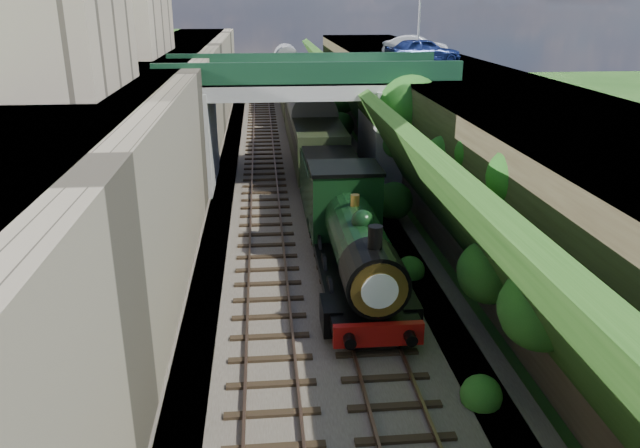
# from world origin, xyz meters

# --- Properties ---
(trackbed) EXTENTS (10.00, 90.00, 0.20)m
(trackbed) POSITION_xyz_m (0.00, 20.00, 0.10)
(trackbed) COLOR #473F38
(trackbed) RESTS_ON ground
(retaining_wall) EXTENTS (1.00, 90.00, 7.00)m
(retaining_wall) POSITION_xyz_m (-5.50, 20.00, 3.50)
(retaining_wall) COLOR #756B56
(retaining_wall) RESTS_ON ground
(street_plateau_left) EXTENTS (6.00, 90.00, 7.00)m
(street_plateau_left) POSITION_xyz_m (-9.00, 20.00, 3.50)
(street_plateau_left) COLOR #262628
(street_plateau_left) RESTS_ON ground
(street_plateau_right) EXTENTS (8.00, 90.00, 6.25)m
(street_plateau_right) POSITION_xyz_m (9.50, 20.00, 3.12)
(street_plateau_right) COLOR #262628
(street_plateau_right) RESTS_ON ground
(embankment_slope) EXTENTS (4.59, 90.00, 6.43)m
(embankment_slope) POSITION_xyz_m (4.97, 17.79, 2.70)
(embankment_slope) COLOR #1E4714
(embankment_slope) RESTS_ON ground
(track_left) EXTENTS (2.50, 90.00, 0.20)m
(track_left) POSITION_xyz_m (-2.00, 20.00, 0.25)
(track_left) COLOR black
(track_left) RESTS_ON trackbed
(track_right) EXTENTS (2.50, 90.00, 0.20)m
(track_right) POSITION_xyz_m (1.20, 20.00, 0.25)
(track_right) COLOR black
(track_right) RESTS_ON trackbed
(road_bridge) EXTENTS (16.00, 6.40, 7.25)m
(road_bridge) POSITION_xyz_m (0.94, 24.00, 4.08)
(road_bridge) COLOR gray
(road_bridge) RESTS_ON ground
(building_far) EXTENTS (5.00, 10.00, 6.00)m
(building_far) POSITION_xyz_m (-10.50, 30.00, 10.00)
(building_far) COLOR gray
(building_far) RESTS_ON street_plateau_left
(building_near) EXTENTS (4.00, 8.00, 4.00)m
(building_near) POSITION_xyz_m (-9.50, 14.00, 9.00)
(building_near) COLOR gray
(building_near) RESTS_ON street_plateau_left
(tree) EXTENTS (3.60, 3.80, 6.60)m
(tree) POSITION_xyz_m (5.91, 21.12, 4.65)
(tree) COLOR black
(tree) RESTS_ON ground
(lamppost) EXTENTS (0.87, 0.15, 6.00)m
(lamppost) POSITION_xyz_m (8.30, 29.89, 9.57)
(lamppost) COLOR gray
(lamppost) RESTS_ON street_plateau_right
(car_blue) EXTENTS (5.25, 2.96, 1.68)m
(car_blue) POSITION_xyz_m (8.48, 29.46, 7.09)
(car_blue) COLOR navy
(car_blue) RESTS_ON street_plateau_right
(car_silver) EXTENTS (4.95, 3.06, 1.54)m
(car_silver) POSITION_xyz_m (9.26, 34.65, 7.02)
(car_silver) COLOR #AAACAF
(car_silver) RESTS_ON street_plateau_right
(locomotive) EXTENTS (3.10, 10.23, 3.83)m
(locomotive) POSITION_xyz_m (1.20, 9.44, 1.89)
(locomotive) COLOR black
(locomotive) RESTS_ON trackbed
(tender) EXTENTS (2.70, 6.00, 3.05)m
(tender) POSITION_xyz_m (1.20, 16.80, 1.62)
(tender) COLOR black
(tender) RESTS_ON trackbed
(coach_front) EXTENTS (2.90, 18.00, 3.70)m
(coach_front) POSITION_xyz_m (1.20, 29.40, 2.05)
(coach_front) COLOR black
(coach_front) RESTS_ON trackbed
(coach_middle) EXTENTS (2.90, 18.00, 3.70)m
(coach_middle) POSITION_xyz_m (1.20, 48.20, 2.05)
(coach_middle) COLOR black
(coach_middle) RESTS_ON trackbed
(coach_rear) EXTENTS (2.90, 18.00, 3.70)m
(coach_rear) POSITION_xyz_m (1.20, 67.00, 2.05)
(coach_rear) COLOR black
(coach_rear) RESTS_ON trackbed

